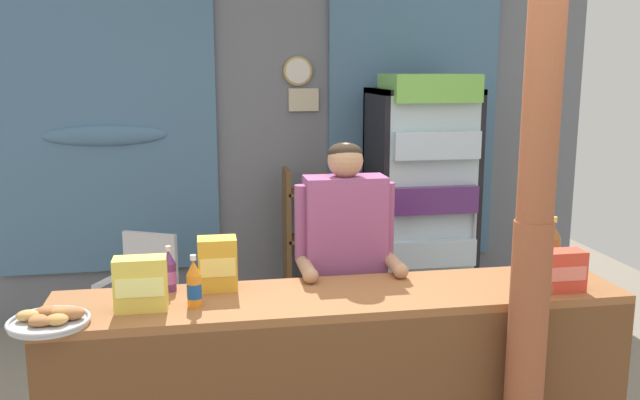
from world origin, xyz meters
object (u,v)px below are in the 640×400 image
pastry_tray (50,319)px  drink_fridge (422,190)px  stall_counter (345,376)px  soda_bottle_grape_soda (169,272)px  snack_box_crackers (560,270)px  plastic_lawn_chair (142,288)px  soda_bottle_lime_soda (523,251)px  soda_bottle_orange_soda (194,285)px  snack_box_instant_noodle (141,284)px  bottle_shelf_rack (314,242)px  soda_bottle_iced_tea (552,248)px  timber_post (534,234)px  snack_box_choco_powder (218,264)px  shopkeeper (345,252)px

pastry_tray → drink_fridge: bearing=41.9°
stall_counter → soda_bottle_grape_soda: (-0.81, 0.30, 0.47)m
soda_bottle_grape_soda → snack_box_crackers: (1.86, -0.32, 0.00)m
drink_fridge → soda_bottle_grape_soda: size_ratio=8.84×
plastic_lawn_chair → soda_bottle_lime_soda: 2.63m
soda_bottle_orange_soda → snack_box_instant_noodle: soda_bottle_orange_soda is taller
soda_bottle_orange_soda → soda_bottle_grape_soda: bearing=115.7°
drink_fridge → pastry_tray: drink_fridge is taller
drink_fridge → bottle_shelf_rack: size_ratio=1.58×
soda_bottle_grape_soda → soda_bottle_iced_tea: bearing=-1.0°
drink_fridge → soda_bottle_lime_soda: drink_fridge is taller
timber_post → snack_box_choco_powder: bearing=157.7°
shopkeeper → snack_box_instant_noodle: shopkeeper is taller
stall_counter → shopkeeper: bearing=78.4°
soda_bottle_iced_tea → plastic_lawn_chair: bearing=145.7°
soda_bottle_iced_tea → soda_bottle_lime_soda: soda_bottle_iced_tea is taller
plastic_lawn_chair → soda_bottle_lime_soda: bearing=-34.9°
drink_fridge → shopkeeper: size_ratio=1.21×
timber_post → shopkeeper: (-0.65, 0.83, -0.28)m
soda_bottle_orange_soda → pastry_tray: soda_bottle_orange_soda is taller
drink_fridge → plastic_lawn_chair: size_ratio=2.29×
plastic_lawn_chair → soda_bottle_iced_tea: bearing=-34.3°
soda_bottle_orange_soda → pastry_tray: 0.62m
soda_bottle_iced_tea → pastry_tray: soda_bottle_iced_tea is taller
soda_bottle_grape_soda → soda_bottle_lime_soda: bearing=0.7°
bottle_shelf_rack → soda_bottle_lime_soda: size_ratio=5.13×
shopkeeper → soda_bottle_iced_tea: bearing=-15.7°
shopkeeper → snack_box_choco_powder: shopkeeper is taller
bottle_shelf_rack → pastry_tray: (-1.52, -2.31, 0.34)m
soda_bottle_orange_soda → snack_box_choco_powder: size_ratio=0.94×
soda_bottle_grape_soda → pastry_tray: 0.61m
drink_fridge → snack_box_instant_noodle: drink_fridge is taller
pastry_tray → timber_post: bearing=-5.7°
timber_post → soda_bottle_grape_soda: bearing=160.0°
soda_bottle_lime_soda → snack_box_choco_powder: 1.61m
bottle_shelf_rack → snack_box_instant_noodle: (-1.15, -2.19, 0.43)m
snack_box_crackers → drink_fridge: bearing=90.5°
bottle_shelf_rack → plastic_lawn_chair: (-1.31, -0.45, -0.15)m
pastry_tray → soda_bottle_iced_tea: bearing=7.7°
soda_bottle_orange_soda → snack_box_crackers: soda_bottle_orange_soda is taller
plastic_lawn_chair → snack_box_instant_noodle: (0.15, -1.74, 0.58)m
snack_box_choco_powder → soda_bottle_lime_soda: bearing=1.5°
soda_bottle_lime_soda → soda_bottle_grape_soda: 1.84m
timber_post → soda_bottle_lime_soda: (0.26, 0.59, -0.25)m
timber_post → snack_box_choco_powder: size_ratio=10.63×
snack_box_crackers → timber_post: bearing=-138.7°
bottle_shelf_rack → pastry_tray: size_ratio=3.65×
soda_bottle_lime_soda → snack_box_instant_noodle: (-1.95, -0.27, 0.02)m
snack_box_crackers → snack_box_instant_noodle: 1.97m
soda_bottle_iced_tea → snack_box_choco_powder: soda_bottle_iced_tea is taller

